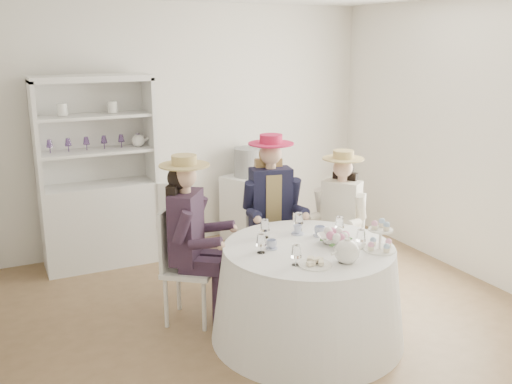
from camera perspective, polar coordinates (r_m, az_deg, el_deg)
name	(u,v)px	position (r m, az deg, el deg)	size (l,w,h in m)	color
ground	(261,309)	(5.15, 0.50, -11.63)	(4.50, 4.50, 0.00)	brown
wall_back	(183,127)	(6.52, -7.36, 6.46)	(4.50, 4.50, 0.00)	white
wall_front	(433,231)	(3.10, 17.26, -3.73)	(4.50, 4.50, 0.00)	white
wall_right	(465,139)	(6.03, 20.13, 4.97)	(4.50, 4.50, 0.00)	white
tea_table	(308,292)	(4.58, 5.18, -9.94)	(1.53, 1.53, 0.76)	white
hutch	(99,200)	(6.12, -15.39, -0.75)	(1.27, 0.70, 1.97)	silver
side_table	(248,207)	(6.76, -0.76, -1.53)	(0.49, 0.49, 0.76)	silver
hatbox	(248,162)	(6.63, -0.77, 3.01)	(0.33, 0.33, 0.33)	black
guest_left	(189,230)	(4.69, -6.69, -3.80)	(0.61, 0.58, 1.43)	silver
guest_mid	(271,203)	(5.30, 1.53, -1.10)	(0.55, 0.58, 1.48)	silver
guest_right	(340,213)	(5.35, 8.42, -2.05)	(0.57, 0.54, 1.34)	silver
spare_chair	(176,217)	(6.16, -8.02, -2.51)	(0.47, 0.47, 0.87)	silver
teacup_a	(271,245)	(4.36, 1.56, -5.31)	(0.08, 0.08, 0.06)	white
teacup_b	(298,230)	(4.69, 4.18, -3.83)	(0.07, 0.07, 0.07)	white
teacup_c	(320,232)	(4.66, 6.40, -3.96)	(0.09, 0.09, 0.07)	white
flower_bowl	(332,240)	(4.52, 7.57, -4.76)	(0.22, 0.22, 0.05)	white
flower_arrangement	(337,236)	(4.42, 8.14, -4.37)	(0.19, 0.19, 0.07)	#D16895
table_teapot	(347,252)	(4.14, 9.10, -5.92)	(0.25, 0.18, 0.19)	white
sandwich_plate	(315,264)	(4.08, 5.93, -7.13)	(0.24, 0.24, 0.05)	white
cupcake_stand	(380,240)	(4.41, 12.31, -4.68)	(0.25, 0.25, 0.23)	white
stemware_set	(309,237)	(4.41, 5.32, -4.53)	(0.84, 0.84, 0.15)	white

